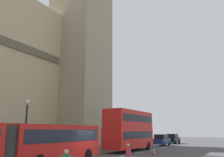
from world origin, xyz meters
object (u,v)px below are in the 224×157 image
Objects in this scene: pedestrian_by_kerb at (128,156)px; traffic_cone_east at (154,151)px; sedan_lead at (162,140)px; sedan_trailing at (173,139)px; double_decker_bus at (130,129)px; street_lamp at (26,124)px.

traffic_cone_east is at bearing 12.00° from pedestrian_by_kerb.
pedestrian_by_kerb is at bearing -166.56° from sedan_lead.
pedestrian_by_kerb reaches higher than traffic_cone_east.
sedan_trailing is at bearing 10.71° from pedestrian_by_kerb.
street_lamp is at bearing 160.30° from double_decker_bus.
double_decker_bus is 2.22× the size of sedan_lead.
double_decker_bus reaches higher than sedan_lead.
street_lamp reaches higher than sedan_lead.
street_lamp reaches higher than sedan_trailing.
double_decker_bus is at bearing 179.29° from sedan_lead.
sedan_trailing is at bearing 10.02° from traffic_cone_east.
double_decker_bus is 1.85× the size of street_lamp.
traffic_cone_east is at bearing -122.29° from double_decker_bus.
sedan_lead is 15.17m from traffic_cone_east.
traffic_cone_east is 13.45m from street_lamp.
pedestrian_by_kerb is (-26.06, -6.23, -0.00)m from sedan_lead.
sedan_lead is at bearing 13.44° from pedestrian_by_kerb.
double_decker_bus is 2.22× the size of sedan_trailing.
sedan_trailing is 2.60× the size of pedestrian_by_kerb.
sedan_lead is 2.60× the size of pedestrian_by_kerb.
pedestrian_by_kerb is (-1.31, -10.88, -2.14)m from street_lamp.
double_decker_bus reaches higher than traffic_cone_east.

